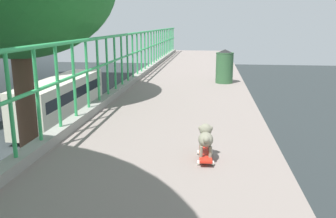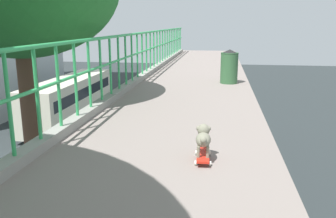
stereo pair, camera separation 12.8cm
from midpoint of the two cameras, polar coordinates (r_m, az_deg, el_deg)
The scene contains 4 objects.
city_bus at distance 25.91m, azimuth -15.28°, elevation 1.82°, with size 2.55×10.78×3.10m.
toy_skateboard at distance 4.05m, azimuth 6.56°, elevation -7.38°, with size 0.20×0.49×0.08m.
small_dog at distance 4.00m, azimuth 6.63°, elevation -4.53°, with size 0.18×0.41×0.32m.
litter_bin at distance 9.20m, azimuth 10.22°, elevation 6.81°, with size 0.45×0.45×0.86m.
Camera 2 is at (1.90, -1.27, 6.88)m, focal length 37.89 mm.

